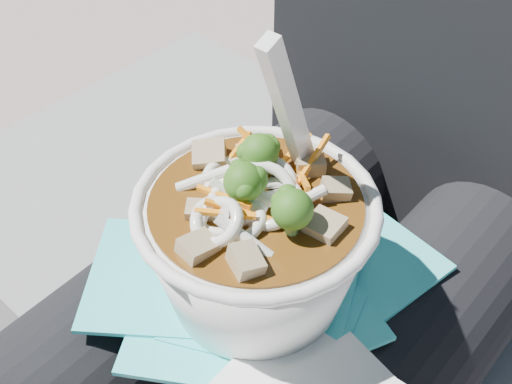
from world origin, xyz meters
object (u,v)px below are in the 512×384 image
Objects in this scene: plastic_bag at (253,293)px; udon_bowl at (256,239)px; person_body at (323,267)px; lap at (257,347)px.

udon_bowl is at bearing -31.90° from plastic_bag.
lap is at bearing -90.00° from person_body.
plastic_bag is at bearing -88.31° from lap.
plastic_bag is at bearing 148.10° from udon_bowl.
person_body is at bearing 90.08° from plastic_bag.
plastic_bag is 1.28× the size of udon_bowl.
plastic_bag is 0.07m from udon_bowl.
person_body is (-0.00, 0.09, 0.02)m from lap.
plastic_bag reaches higher than lap.
lap is 1.77× the size of plastic_bag.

